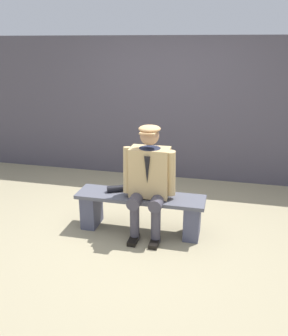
# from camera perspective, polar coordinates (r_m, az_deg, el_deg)

# --- Properties ---
(ground_plane) EXTENTS (30.00, 30.00, 0.00)m
(ground_plane) POSITION_cam_1_polar(r_m,az_deg,el_deg) (4.49, -0.58, -9.84)
(ground_plane) COLOR tan
(bench) EXTENTS (1.55, 0.40, 0.47)m
(bench) POSITION_cam_1_polar(r_m,az_deg,el_deg) (4.35, -0.59, -6.50)
(bench) COLOR #525460
(bench) RESTS_ON ground
(seated_man) EXTENTS (0.62, 0.54, 1.33)m
(seated_man) POSITION_cam_1_polar(r_m,az_deg,el_deg) (4.11, 0.77, -1.39)
(seated_man) COLOR tan
(seated_man) RESTS_ON ground
(rolled_magazine) EXTENTS (0.22, 0.16, 0.08)m
(rolled_magazine) POSITION_cam_1_polar(r_m,az_deg,el_deg) (4.38, -4.60, -3.31)
(rolled_magazine) COLOR black
(rolled_magazine) RESTS_ON bench
(stadium_wall) EXTENTS (12.00, 0.24, 2.30)m
(stadium_wall) POSITION_cam_1_polar(r_m,az_deg,el_deg) (6.00, 4.13, 9.38)
(stadium_wall) COLOR #494551
(stadium_wall) RESTS_ON ground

